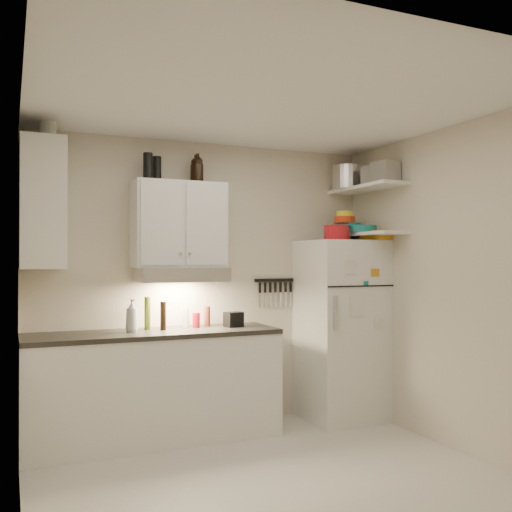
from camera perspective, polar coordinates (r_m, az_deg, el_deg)
name	(u,v)px	position (r m, az deg, el deg)	size (l,w,h in m)	color
floor	(275,484)	(4.19, 1.89, -21.79)	(3.20, 3.00, 0.02)	silver
ceiling	(275,101)	(4.05, 1.88, 15.27)	(3.20, 3.00, 0.02)	white
back_wall	(205,283)	(5.31, -5.11, -2.73)	(3.20, 0.02, 2.60)	beige
left_wall	(20,298)	(3.53, -22.53, -3.90)	(0.02, 3.00, 2.60)	beige
right_wall	(458,287)	(4.81, 19.51, -2.96)	(0.02, 3.00, 2.60)	beige
base_cabinet	(154,388)	(4.97, -10.14, -12.90)	(2.10, 0.60, 0.88)	white
countertop	(154,333)	(4.89, -10.14, -7.63)	(2.10, 0.62, 0.04)	#292723
upper_cabinet	(179,225)	(5.06, -7.71, 3.11)	(0.80, 0.33, 0.75)	white
side_cabinet	(42,204)	(4.75, -20.61, 4.86)	(0.33, 0.55, 1.00)	white
range_hood	(181,275)	(4.99, -7.52, -1.85)	(0.76, 0.46, 0.12)	silver
fridge	(341,329)	(5.56, 8.50, -7.28)	(0.70, 0.68, 1.70)	white
shelf_hi	(366,188)	(5.55, 10.99, 6.68)	(0.30, 0.95, 0.03)	white
shelf_lo	(367,234)	(5.52, 11.00, 2.14)	(0.30, 0.95, 0.03)	white
knife_strip	(275,280)	(5.54, 1.87, -2.42)	(0.42, 0.02, 0.03)	black
dutch_oven	(337,233)	(5.40, 8.07, 2.31)	(0.24, 0.24, 0.14)	#AE141C
book_stack	(378,236)	(5.48, 12.15, 2.01)	(0.22, 0.27, 0.09)	orange
spice_jar	(347,234)	(5.42, 9.04, 2.14)	(0.07, 0.07, 0.11)	silver
stock_pot	(348,178)	(5.74, 9.20, 7.74)	(0.32, 0.32, 0.23)	silver
tin_a	(374,176)	(5.49, 11.67, 7.86)	(0.18, 0.16, 0.18)	#AAAAAD
tin_b	(386,173)	(5.38, 12.85, 8.14)	(0.20, 0.20, 0.20)	#AAAAAD
bowl_teal	(348,228)	(5.70, 9.15, 2.73)	(0.26, 0.26, 0.10)	#157873
bowl_orange	(345,220)	(5.66, 8.85, 3.60)	(0.21, 0.21, 0.06)	red
bowl_yellow	(345,214)	(5.66, 8.85, 4.17)	(0.16, 0.16, 0.05)	#EFF52B
plates	(362,229)	(5.50, 10.56, 2.66)	(0.27, 0.27, 0.07)	#157873
growler_a	(198,170)	(5.18, -5.86, 8.58)	(0.10, 0.10, 0.25)	black
growler_b	(196,170)	(5.19, -6.03, 8.51)	(0.10, 0.10, 0.24)	black
thermos_a	(157,169)	(5.13, -9.88, 8.53)	(0.08, 0.08, 0.22)	black
thermos_b	(148,166)	(5.01, -10.76, 8.79)	(0.08, 0.08, 0.23)	black
side_jar	(47,130)	(4.86, -20.13, 11.75)	(0.13, 0.13, 0.18)	silver
soap_bottle	(132,314)	(4.84, -12.31, -5.66)	(0.12, 0.12, 0.30)	white
pepper_mill	(207,316)	(5.16, -4.92, -6.03)	(0.06, 0.06, 0.18)	maroon
oil_bottle	(147,313)	(4.99, -10.80, -5.64)	(0.05, 0.05, 0.28)	#506018
vinegar_bottle	(163,316)	(4.93, -9.27, -5.93)	(0.05, 0.05, 0.24)	black
clear_bottle	(186,318)	(5.11, -7.04, -6.13)	(0.06, 0.06, 0.17)	silver
red_jar	(196,320)	(5.07, -6.00, -6.39)	(0.07, 0.07, 0.13)	#AE141C
caddy	(234,319)	(5.11, -2.26, -6.36)	(0.15, 0.11, 0.13)	black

